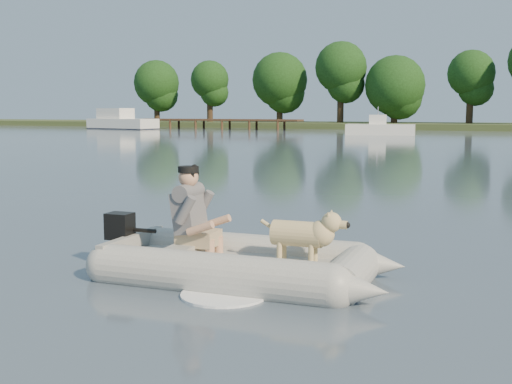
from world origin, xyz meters
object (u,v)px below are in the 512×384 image
at_px(man, 190,209).
at_px(dog, 297,238).
at_px(motorboat, 381,122).
at_px(dinghy, 243,229).
at_px(dock, 217,124).
at_px(cabin_cruiser, 122,119).

height_order(man, dog, man).
bearing_deg(motorboat, dinghy, -87.54).
relative_size(man, motorboat, 0.19).
bearing_deg(dock, man, -63.35).
xyz_separation_m(man, motorboat, (-7.44, 43.34, 0.29)).
relative_size(dock, man, 17.25).
bearing_deg(motorboat, man, -88.40).
distance_m(dinghy, man, 0.70).
distance_m(dinghy, dog, 0.63).
height_order(dinghy, cabin_cruiser, cabin_cruiser).
bearing_deg(dog, dinghy, -175.43).
relative_size(dinghy, cabin_cruiser, 0.53).
relative_size(dog, motorboat, 0.17).
xyz_separation_m(dinghy, man, (-0.68, 0.02, 0.18)).
relative_size(dog, cabin_cruiser, 0.11).
bearing_deg(dinghy, cabin_cruiser, 123.80).
distance_m(dock, motorboat, 20.65).
height_order(dog, motorboat, motorboat).
xyz_separation_m(dock, motorboat, (18.70, -8.75, 0.53)).
bearing_deg(man, dog, -0.00).
bearing_deg(cabin_cruiser, dock, 33.31).
distance_m(cabin_cruiser, motorboat, 28.14).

